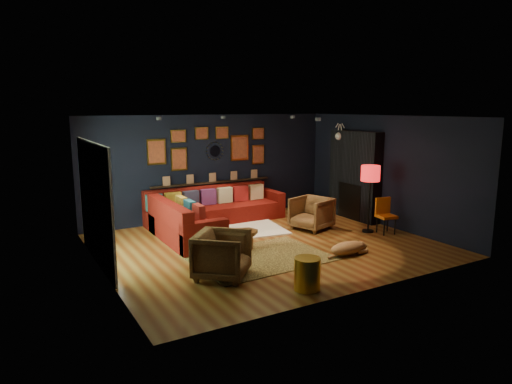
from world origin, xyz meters
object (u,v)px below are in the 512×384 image
sectional (204,215)px  floor_lamp (370,177)px  gold_stool (307,274)px  dog (348,246)px  armchair_right (312,212)px  coffee_table (242,235)px  armchair_left (222,253)px  pouf (194,235)px  orange_chair (385,213)px

sectional → floor_lamp: (3.11, -2.08, 0.94)m
gold_stool → dog: size_ratio=0.47×
armchair_right → gold_stool: size_ratio=1.60×
coffee_table → armchair_left: armchair_left is taller
armchair_left → gold_stool: armchair_left is taller
pouf → armchair_left: (-0.28, -1.93, 0.21)m
sectional → floor_lamp: floor_lamp is taller
armchair_left → gold_stool: 1.45m
gold_stool → orange_chair: bearing=27.4°
armchair_left → armchair_right: armchair_left is taller
armchair_right → gold_stool: bearing=-55.5°
armchair_left → orange_chair: 4.39m
sectional → floor_lamp: bearing=-33.7°
sectional → gold_stool: sectional is taller
armchair_right → armchair_left: bearing=-78.7°
pouf → dog: pouf is taller
floor_lamp → gold_stool: bearing=-147.6°
armchair_left → orange_chair: bearing=-39.4°
orange_chair → dog: (-1.76, -0.80, -0.28)m
pouf → gold_stool: bearing=-78.2°
sectional → coffee_table: sectional is taller
armchair_left → floor_lamp: (4.08, 0.90, 0.84)m
pouf → orange_chair: (4.06, -1.26, 0.25)m
pouf → armchair_right: bearing=-3.9°
pouf → armchair_left: armchair_left is taller
gold_stool → sectional: bearing=89.3°
sectional → orange_chair: size_ratio=4.30×
coffee_table → orange_chair: size_ratio=0.91×
armchair_left → pouf: bearing=33.6°
sectional → dog: 3.50m
armchair_right → gold_stool: armchair_right is taller
armchair_left → floor_lamp: floor_lamp is taller
floor_lamp → armchair_left: bearing=-167.6°
armchair_right → dog: size_ratio=0.76×
gold_stool → floor_lamp: floor_lamp is taller
armchair_left → orange_chair: armchair_left is taller
pouf → floor_lamp: floor_lamp is taller
sectional → floor_lamp: size_ratio=2.25×
coffee_table → gold_stool: size_ratio=1.42×
orange_chair → floor_lamp: bearing=149.5°
sectional → armchair_right: sectional is taller
floor_lamp → dog: (-1.50, -1.03, -1.08)m
pouf → floor_lamp: size_ratio=0.38×
coffee_table → armchair_left: size_ratio=0.85×
sectional → orange_chair: (3.38, -2.31, 0.14)m
sectional → gold_stool: size_ratio=6.69×
gold_stool → orange_chair: size_ratio=0.64×
armchair_left → floor_lamp: size_ratio=0.56×
armchair_right → floor_lamp: (0.97, -0.84, 0.86)m
sectional → coffee_table: (0.01, -1.81, -0.01)m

